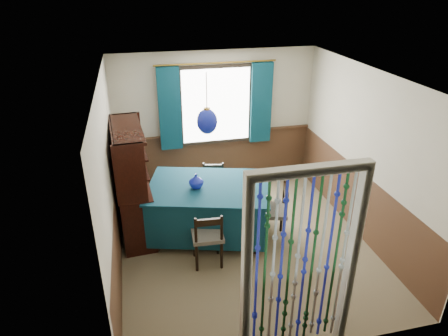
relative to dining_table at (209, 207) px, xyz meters
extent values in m
plane|color=brown|center=(0.46, -0.34, -0.48)|extent=(4.00, 4.00, 0.00)
plane|color=silver|center=(0.46, -0.34, 2.02)|extent=(4.00, 4.00, 0.00)
plane|color=#B8AE96|center=(0.46, 1.66, 0.77)|extent=(3.60, 0.00, 3.60)
plane|color=#B8AE96|center=(0.46, -2.34, 0.77)|extent=(3.60, 0.00, 3.60)
plane|color=#B8AE96|center=(-1.34, -0.34, 0.77)|extent=(0.00, 4.00, 4.00)
plane|color=#B8AE96|center=(2.26, -0.34, 0.77)|extent=(0.00, 4.00, 4.00)
plane|color=#452B1A|center=(0.46, 1.65, 0.02)|extent=(3.60, 0.00, 3.60)
plane|color=#452B1A|center=(0.46, -2.32, 0.02)|extent=(3.60, 0.00, 3.60)
plane|color=#452B1A|center=(-1.32, -0.34, 0.02)|extent=(0.00, 4.00, 4.00)
plane|color=#452B1A|center=(2.25, -0.34, 0.02)|extent=(0.00, 4.00, 4.00)
cube|color=black|center=(0.46, 1.61, 1.07)|extent=(1.32, 0.12, 1.42)
cube|color=#0D3443|center=(0.00, 0.00, -0.02)|extent=(1.94, 1.57, 0.70)
cube|color=#0D3443|center=(0.00, 0.00, 0.35)|extent=(2.02, 1.64, 0.03)
cylinder|color=black|center=(-0.81, -0.23, -0.41)|extent=(0.07, 0.07, 0.14)
cylinder|color=black|center=(0.57, -0.62, -0.41)|extent=(0.07, 0.07, 0.14)
cylinder|color=black|center=(-0.57, 0.62, -0.41)|extent=(0.07, 0.07, 0.14)
cylinder|color=black|center=(0.81, 0.23, -0.41)|extent=(0.07, 0.07, 0.14)
cylinder|color=black|center=(-0.33, -0.80, -0.27)|extent=(0.04, 0.04, 0.43)
cylinder|color=black|center=(0.01, -0.82, -0.27)|extent=(0.04, 0.04, 0.43)
cylinder|color=black|center=(-0.31, -0.49, -0.27)|extent=(0.04, 0.04, 0.43)
cylinder|color=black|center=(0.03, -0.51, -0.27)|extent=(0.04, 0.04, 0.43)
cube|color=#5B5549|center=(-0.15, -0.65, -0.03)|extent=(0.44, 0.42, 0.06)
cube|color=black|center=(-0.16, -0.82, 0.29)|extent=(0.36, 0.06, 0.09)
cylinder|color=black|center=(-0.33, -0.81, 0.15)|extent=(0.04, 0.04, 0.42)
cylinder|color=black|center=(0.01, -0.83, 0.15)|extent=(0.04, 0.04, 0.42)
cylinder|color=black|center=(0.40, 0.79, -0.28)|extent=(0.04, 0.04, 0.41)
cylinder|color=black|center=(0.09, 0.86, -0.28)|extent=(0.04, 0.04, 0.41)
cylinder|color=black|center=(0.33, 0.50, -0.28)|extent=(0.04, 0.04, 0.41)
cylinder|color=black|center=(0.02, 0.57, -0.28)|extent=(0.04, 0.04, 0.41)
cube|color=#5B5549|center=(0.21, 0.68, -0.05)|extent=(0.47, 0.46, 0.05)
cube|color=black|center=(0.24, 0.83, 0.25)|extent=(0.34, 0.11, 0.09)
cylinder|color=black|center=(0.40, 0.80, 0.12)|extent=(0.04, 0.04, 0.40)
cylinder|color=black|center=(0.09, 0.87, 0.12)|extent=(0.04, 0.04, 0.40)
cylinder|color=black|center=(-1.07, 0.49, -0.25)|extent=(0.05, 0.05, 0.46)
cylinder|color=black|center=(-1.08, 0.12, -0.25)|extent=(0.05, 0.05, 0.46)
cylinder|color=black|center=(-0.72, 0.47, -0.25)|extent=(0.05, 0.05, 0.46)
cylinder|color=black|center=(-0.73, 0.10, -0.25)|extent=(0.05, 0.05, 0.46)
cube|color=#5B5549|center=(-0.90, 0.30, 0.01)|extent=(0.45, 0.47, 0.06)
cube|color=black|center=(-1.09, 0.31, 0.35)|extent=(0.06, 0.39, 0.10)
cylinder|color=black|center=(-1.08, 0.49, 0.20)|extent=(0.04, 0.04, 0.45)
cylinder|color=black|center=(-1.09, 0.12, 0.20)|extent=(0.04, 0.04, 0.45)
cylinder|color=black|center=(1.01, -0.52, -0.26)|extent=(0.04, 0.04, 0.45)
cylinder|color=black|center=(1.11, -0.18, -0.26)|extent=(0.04, 0.04, 0.45)
cylinder|color=black|center=(0.68, -0.43, -0.26)|extent=(0.04, 0.04, 0.45)
cylinder|color=black|center=(0.78, -0.08, -0.26)|extent=(0.04, 0.04, 0.45)
cube|color=#5B5549|center=(0.90, -0.30, 0.00)|extent=(0.52, 0.54, 0.06)
cube|color=black|center=(1.07, -0.35, 0.33)|extent=(0.14, 0.38, 0.10)
cylinder|color=black|center=(1.02, -0.53, 0.19)|extent=(0.04, 0.04, 0.44)
cylinder|color=black|center=(1.12, -0.18, 0.19)|extent=(0.04, 0.04, 0.44)
cube|color=black|center=(-1.08, 0.35, -0.05)|extent=(0.55, 1.34, 0.86)
cube|color=black|center=(-1.08, -0.28, 0.81)|extent=(0.41, 0.08, 0.86)
cube|color=black|center=(-1.08, 0.98, 0.81)|extent=(0.41, 0.08, 0.86)
cube|color=black|center=(-1.08, 0.35, 1.22)|extent=(0.50, 1.34, 0.04)
cube|color=black|center=(-1.29, 0.35, 0.81)|extent=(0.12, 1.30, 0.86)
cube|color=black|center=(-1.05, 0.35, 0.68)|extent=(0.44, 1.26, 0.02)
cube|color=black|center=(-1.05, 0.35, 0.96)|extent=(0.44, 1.26, 0.02)
cylinder|color=olive|center=(0.00, 0.00, 1.69)|extent=(0.01, 0.01, 0.66)
ellipsoid|color=navy|center=(0.00, 0.00, 1.35)|extent=(0.28, 0.28, 0.35)
cylinder|color=olive|center=(0.00, 0.00, 1.53)|extent=(0.09, 0.09, 0.03)
imported|color=navy|center=(-0.18, -0.01, 0.46)|extent=(0.22, 0.22, 0.20)
imported|color=beige|center=(-1.03, 0.06, 0.72)|extent=(0.25, 0.25, 0.05)
imported|color=beige|center=(-1.03, 0.64, 0.47)|extent=(0.18, 0.18, 0.18)
camera|label=1|loc=(-0.93, -5.05, 3.14)|focal=32.00mm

